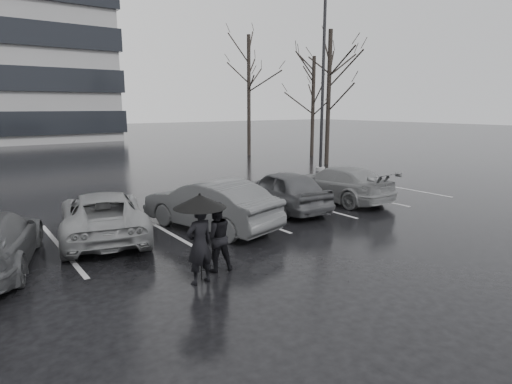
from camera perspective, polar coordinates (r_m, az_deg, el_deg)
The scene contains 13 objects.
ground at distance 11.89m, azimuth 2.52°, elevation -6.02°, with size 160.00×160.00×0.00m, color black.
car_main at distance 14.85m, azimuth 3.59°, elevation 0.28°, with size 1.65×4.11×1.40m, color black.
car_west_a at distance 12.59m, azimuth -6.13°, elevation -1.66°, with size 1.54×4.42×1.46m, color #2B2B2D.
car_west_b at distance 12.45m, azimuth -19.75°, elevation -2.86°, with size 2.11×4.58×1.27m, color #535456.
car_east at distance 16.58m, azimuth 10.80°, elevation 1.12°, with size 1.85×4.54×1.32m, color #535456.
pedestrian_left at distance 8.72m, azimuth -7.54°, elevation -6.96°, with size 0.60×0.39×1.65m, color black.
pedestrian_right at distance 9.37m, azimuth -5.39°, elevation -5.96°, with size 0.75×0.58×1.54m, color black.
umbrella at distance 8.68m, azimuth -7.51°, elevation -1.24°, with size 1.08×1.08×1.84m.
lamp_post at distance 23.98m, azimuth 8.87°, elevation 13.14°, with size 0.52×0.52×9.50m.
stall_stripes at distance 13.47m, azimuth -6.81°, elevation -4.00°, with size 19.72×5.00×0.00m.
tree_east at distance 26.83m, azimuth 9.64°, elevation 12.17°, with size 0.26×0.26×8.00m, color black.
tree_ne at distance 31.44m, azimuth 7.60°, elevation 11.18°, with size 0.26×0.26×7.00m, color black.
tree_north at distance 31.57m, azimuth -0.96°, elevation 12.63°, with size 0.26×0.26×8.50m, color black.
Camera 1 is at (-7.06, -8.88, 3.55)m, focal length 30.00 mm.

